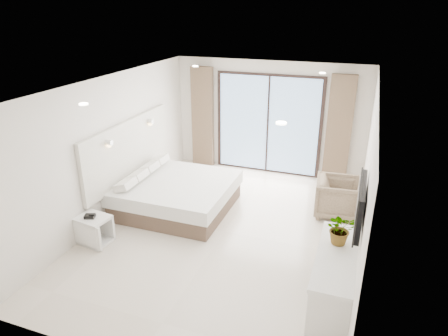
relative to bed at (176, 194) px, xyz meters
The scene contains 8 objects.
ground 1.38m from the bed, 23.30° to the right, with size 6.20×6.20×0.00m, color beige.
room_shell 1.66m from the bed, 13.66° to the left, with size 4.62×6.22×2.72m.
bed is the anchor object (origin of this frame).
nightstand 1.81m from the bed, 115.79° to the right, with size 0.60×0.52×0.49m.
phone 1.86m from the bed, 116.01° to the right, with size 0.17×0.13×0.06m, color black.
console_desk 3.72m from the bed, 28.08° to the right, with size 0.53×1.70×0.77m.
plant 3.64m from the bed, 23.93° to the right, with size 0.42×0.46×0.36m, color #33662D.
armchair 3.20m from the bed, 15.13° to the left, with size 0.81×0.76×0.83m, color #8E7C5D.
Camera 1 is at (2.14, -5.97, 3.89)m, focal length 32.00 mm.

